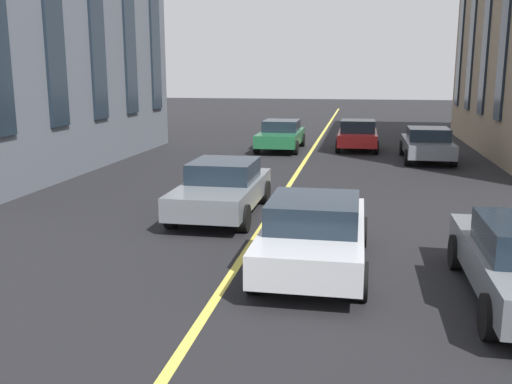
# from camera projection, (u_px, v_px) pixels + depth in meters

# --- Properties ---
(lane_centre_line) EXTENTS (80.00, 0.16, 0.01)m
(lane_centre_line) POSITION_uv_depth(u_px,v_px,m) (285.00, 191.00, 17.51)
(lane_centre_line) COLOR #D8C64C
(lane_centre_line) RESTS_ON ground_plane
(car_green_parked_b) EXTENTS (4.40, 1.95, 1.37)m
(car_green_parked_b) POSITION_uv_depth(u_px,v_px,m) (281.00, 135.00, 26.54)
(car_green_parked_b) COLOR #1E6038
(car_green_parked_b) RESTS_ON ground_plane
(car_grey_mid) EXTENTS (4.40, 1.95, 1.37)m
(car_grey_mid) POSITION_uv_depth(u_px,v_px,m) (427.00, 144.00, 23.26)
(car_grey_mid) COLOR slate
(car_grey_mid) RESTS_ON ground_plane
(car_silver_far) EXTENTS (4.40, 1.95, 1.37)m
(car_silver_far) POSITION_uv_depth(u_px,v_px,m) (314.00, 232.00, 10.51)
(car_silver_far) COLOR #B7BABF
(car_silver_far) RESTS_ON ground_plane
(car_grey_oncoming) EXTENTS (4.40, 1.95, 1.37)m
(car_grey_oncoming) POSITION_uv_depth(u_px,v_px,m) (223.00, 188.00, 14.50)
(car_grey_oncoming) COLOR slate
(car_grey_oncoming) RESTS_ON ground_plane
(car_red_trailing) EXTENTS (3.90, 1.89, 1.40)m
(car_red_trailing) POSITION_uv_depth(u_px,v_px,m) (358.00, 135.00, 26.57)
(car_red_trailing) COLOR #B21E1E
(car_red_trailing) RESTS_ON ground_plane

